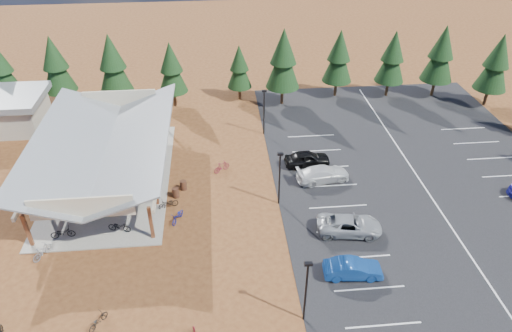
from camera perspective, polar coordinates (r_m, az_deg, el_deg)
name	(u,v)px	position (r m, az deg, el deg)	size (l,w,h in m)	color
ground	(222,222)	(37.84, -4.32, -6.98)	(140.00, 140.00, 0.00)	#572E17
asphalt_lot	(425,187)	(44.13, 20.32, -2.51)	(27.00, 44.00, 0.04)	black
concrete_pad	(112,178)	(44.51, -17.58, -1.49)	(10.60, 18.60, 0.10)	gray
bike_pavilion	(104,144)	(42.52, -18.44, 2.64)	(11.65, 19.40, 4.97)	brown
lamp_post_0	(306,288)	(29.08, 6.29, -14.89)	(0.50, 0.25, 5.14)	black
lamp_post_1	(280,175)	(37.87, 2.97, -1.14)	(0.50, 0.25, 5.14)	black
lamp_post_2	(264,109)	(48.07, 1.01, 7.13)	(0.50, 0.25, 5.14)	black
trash_bin_0	(176,193)	(40.66, -10.02, -3.30)	(0.60, 0.60, 0.90)	#462719
trash_bin_1	(183,185)	(41.42, -9.07, -2.40)	(0.60, 0.60, 0.90)	#462719
pine_0	(1,69)	(60.33, -29.31, 10.56)	(3.46, 3.46, 8.07)	#382314
pine_1	(55,65)	(57.83, -23.79, 11.53)	(3.70, 3.70, 8.63)	#382314
pine_2	(113,64)	(55.01, -17.49, 12.05)	(3.87, 3.87, 9.01)	#382314
pine_3	(171,68)	(54.35, -10.54, 11.95)	(3.36, 3.36, 7.83)	#382314
pine_4	(239,67)	(55.40, -2.11, 12.27)	(2.94, 2.94, 6.85)	#382314
pine_5	(283,59)	(53.74, 3.43, 13.18)	(3.96, 3.96, 9.22)	#382314
pine_6	(339,57)	(56.82, 10.32, 13.32)	(3.59, 3.59, 8.35)	#382314
pine_7	(392,57)	(58.33, 16.69, 12.92)	(3.53, 3.53, 8.23)	#382314
pine_8	(441,54)	(60.03, 22.13, 12.86)	(3.82, 3.82, 8.89)	#382314
pine_13	(496,63)	(60.18, 27.85, 11.33)	(3.73, 3.73, 8.69)	#382314
bike_0	(63,233)	(38.93, -23.01, -7.69)	(0.65, 1.86, 0.98)	black
bike_1	(78,189)	(43.21, -21.36, -2.74)	(0.43, 1.51, 0.91)	gray
bike_2	(84,168)	(45.94, -20.69, -0.23)	(0.59, 1.70, 0.90)	#214E86
bike_3	(97,138)	(50.34, -19.29, 3.38)	(0.51, 1.81, 1.09)	#9F2615
bike_4	(119,226)	(38.01, -16.71, -7.25)	(0.65, 1.87, 0.98)	black
bike_5	(145,178)	(42.81, -13.75, -1.52)	(0.43, 1.51, 0.91)	#9B9DA3
bike_6	(125,157)	(46.28, -16.04, 1.08)	(0.63, 1.81, 0.95)	#214D9D
bike_7	(155,141)	(48.10, -12.56, 3.03)	(0.47, 1.66, 1.00)	maroon
bike_9	(42,251)	(37.97, -25.17, -9.64)	(0.52, 1.83, 1.10)	gray
bike_12	(98,321)	(32.21, -19.14, -17.79)	(0.57, 1.64, 0.86)	black
bike_14	(178,216)	(38.07, -9.76, -6.22)	(0.64, 1.82, 0.96)	navy
bike_15	(222,167)	(43.29, -4.30, -0.10)	(0.49, 1.75, 1.05)	maroon
bike_16	(168,203)	(39.56, -10.89, -4.62)	(0.60, 1.72, 0.90)	black
car_1	(353,269)	(33.74, 12.01, -12.46)	(1.45, 4.15, 1.37)	navy
car_2	(349,225)	(37.04, 11.60, -7.25)	(2.36, 5.12, 1.42)	#96999D
car_3	(323,174)	(42.28, 8.38, -0.97)	(1.99, 4.90, 1.42)	silver
car_4	(307,159)	(44.17, 6.42, 0.93)	(1.75, 4.34, 1.48)	black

